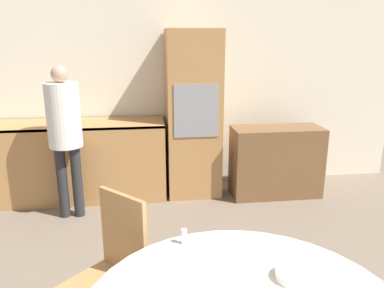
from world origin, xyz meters
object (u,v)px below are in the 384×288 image
object	(u,v)px
oven_unit	(193,114)
sideboard	(276,161)
chair_far_left	(114,265)
person_standing	(65,126)
bowl_centre	(294,275)

from	to	relation	value
oven_unit	sideboard	world-z (taller)	oven_unit
sideboard	chair_far_left	xyz separation A→B (m)	(-1.77, -2.13, 0.12)
oven_unit	person_standing	distance (m)	1.48
sideboard	bowl_centre	size ratio (longest dim) A/B	6.00
person_standing	bowl_centre	world-z (taller)	person_standing
bowl_centre	person_standing	bearing A→B (deg)	122.07
chair_far_left	bowl_centre	distance (m)	1.08
chair_far_left	bowl_centre	xyz separation A→B (m)	(0.89, -0.55, 0.24)
chair_far_left	bowl_centre	size ratio (longest dim) A/B	5.47
oven_unit	chair_far_left	bearing A→B (deg)	-108.54
person_standing	bowl_centre	xyz separation A→B (m)	(1.49, -2.39, -0.22)
chair_far_left	sideboard	bearing A→B (deg)	95.93
chair_far_left	person_standing	xyz separation A→B (m)	(-0.60, 1.83, 0.46)
sideboard	person_standing	world-z (taller)	person_standing
oven_unit	bowl_centre	distance (m)	2.91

